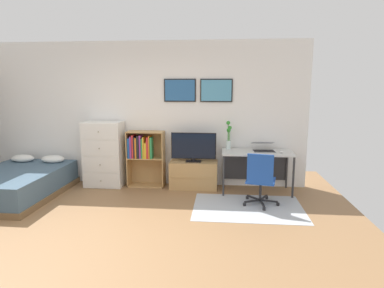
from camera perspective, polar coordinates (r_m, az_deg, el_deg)
name	(u,v)px	position (r m, az deg, el deg)	size (l,w,h in m)	color
ground_plane	(100,239)	(4.33, -16.01, -15.87)	(7.20, 7.20, 0.00)	#936B44
wall_back_with_posters	(144,114)	(6.24, -8.40, 5.29)	(6.12, 0.09, 2.70)	white
area_rug	(248,207)	(5.22, 9.85, -10.99)	(1.70, 1.20, 0.01)	#B2B7BC
bed	(16,183)	(6.34, -28.60, -6.12)	(1.40, 1.92, 0.58)	brown
dresser	(104,154)	(6.30, -15.28, -1.75)	(0.71, 0.46, 1.23)	white
bookshelf	(143,153)	(6.13, -8.59, -1.54)	(0.69, 0.30, 1.05)	tan
tv_stand	(194,175)	(6.02, 0.29, -5.45)	(0.87, 0.41, 0.51)	tan
television	(194,147)	(5.88, 0.28, -0.60)	(0.82, 0.16, 0.54)	black
desk	(256,158)	(5.92, 11.31, -2.38)	(1.23, 0.63, 0.74)	silver
office_chair	(260,178)	(5.18, 12.00, -5.91)	(0.58, 0.57, 0.86)	#232326
laptop	(263,147)	(5.87, 12.47, -0.56)	(0.41, 0.44, 0.17)	#B7B7BC
computer_mouse	(281,152)	(5.78, 15.48, -1.36)	(0.06, 0.10, 0.03)	silver
bamboo_vase	(229,136)	(5.91, 6.49, 1.40)	(0.10, 0.10, 0.52)	silver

